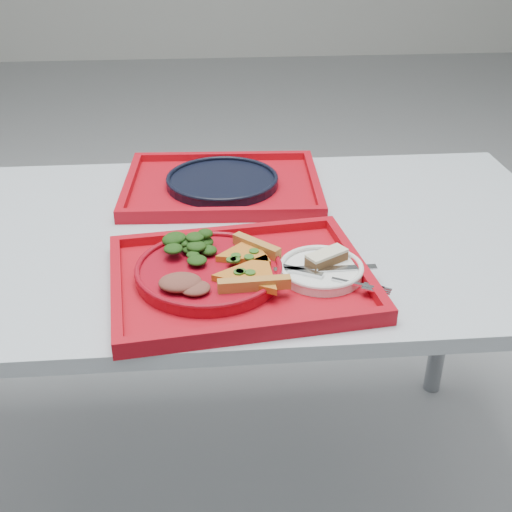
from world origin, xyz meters
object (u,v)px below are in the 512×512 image
Objects in this scene: navy_plate at (222,182)px; dessert_bar at (327,257)px; tray_main at (240,281)px; dinner_plate at (209,273)px; tray_far at (222,187)px.

navy_plate is 0.44m from dessert_bar.
navy_plate reaches higher than tray_main.
dessert_bar is at bearing 0.09° from tray_main.
dinner_plate reaches higher than tray_main.
dessert_bar is (0.21, 0.01, 0.02)m from dinner_plate.
navy_plate is (0.04, 0.41, -0.00)m from dinner_plate.
tray_main is 1.73× the size of navy_plate.
dinner_plate is 3.14× the size of dessert_bar.
dessert_bar is (0.17, -0.40, 0.02)m from navy_plate.
tray_main is at bearing -85.04° from tray_far.
dinner_plate is at bearing -95.46° from navy_plate.
dinner_plate is 0.41m from navy_plate.
tray_far is at bearing 0.00° from navy_plate.
tray_main is 0.42m from navy_plate.
dinner_plate reaches higher than navy_plate.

